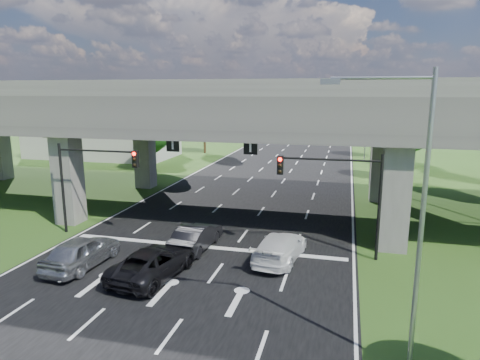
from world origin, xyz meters
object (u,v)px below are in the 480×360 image
at_px(streetlight_far, 369,127).
at_px(car_silver, 82,252).
at_px(car_white, 280,247).
at_px(car_trailing, 153,263).
at_px(car_dark, 196,237).
at_px(signal_left, 90,172).
at_px(streetlight_near, 410,204).
at_px(streetlight_beyond, 364,118).
at_px(signal_right, 340,185).

relative_size(streetlight_far, car_silver, 2.00).
bearing_deg(car_white, car_trailing, 40.16).
relative_size(car_dark, car_white, 0.90).
xyz_separation_m(signal_left, streetlight_far, (17.92, 20.06, 1.66)).
relative_size(streetlight_near, streetlight_beyond, 1.00).
bearing_deg(car_silver, streetlight_beyond, -107.87).
xyz_separation_m(streetlight_near, car_silver, (-15.50, 5.04, -4.97)).
bearing_deg(streetlight_near, streetlight_beyond, 90.00).
xyz_separation_m(car_white, car_trailing, (-5.87, -3.79, 0.01)).
distance_m(car_dark, car_trailing, 4.30).
xyz_separation_m(signal_left, car_white, (12.58, -1.39, -3.39)).
relative_size(signal_left, streetlight_near, 0.60).
bearing_deg(car_trailing, car_silver, 3.97).
height_order(car_dark, car_white, car_dark).
xyz_separation_m(streetlight_far, streetlight_beyond, (0.00, 16.00, 0.00)).
bearing_deg(car_dark, streetlight_near, 142.74).
xyz_separation_m(signal_right, car_white, (-3.07, -1.39, -3.39)).
bearing_deg(car_silver, signal_left, -60.85).
xyz_separation_m(streetlight_far, car_trailing, (-11.22, -25.23, -5.05)).
height_order(car_silver, car_trailing, car_silver).
height_order(signal_left, streetlight_far, streetlight_far).
bearing_deg(streetlight_far, streetlight_near, -90.00).
bearing_deg(signal_right, car_silver, -159.65).
bearing_deg(car_silver, streetlight_near, 164.84).
bearing_deg(streetlight_far, streetlight_beyond, 90.00).
height_order(streetlight_far, car_silver, streetlight_far).
relative_size(signal_right, streetlight_near, 0.60).
xyz_separation_m(signal_left, car_silver, (2.42, -4.91, -3.31)).
bearing_deg(car_silver, streetlight_far, -118.98).
height_order(signal_right, streetlight_near, streetlight_near).
height_order(signal_right, car_dark, signal_right).
height_order(streetlight_beyond, car_silver, streetlight_beyond).
height_order(signal_right, signal_left, same).
relative_size(car_silver, car_dark, 1.06).
height_order(streetlight_near, streetlight_far, same).
height_order(streetlight_near, car_white, streetlight_near).
distance_m(streetlight_far, car_silver, 29.80).
bearing_deg(streetlight_near, car_silver, 161.99).
distance_m(signal_left, streetlight_far, 26.95).
relative_size(signal_right, streetlight_beyond, 0.60).
bearing_deg(signal_left, car_dark, -7.19).
bearing_deg(signal_right, car_trailing, -149.96).
bearing_deg(signal_left, streetlight_far, 48.22).
bearing_deg(streetlight_beyond, signal_left, -116.43).
bearing_deg(car_white, streetlight_far, -96.65).
xyz_separation_m(streetlight_near, car_trailing, (-11.22, 4.77, -5.05)).
xyz_separation_m(streetlight_beyond, car_trailing, (-11.22, -41.23, -5.05)).
bearing_deg(streetlight_far, signal_right, -96.47).
height_order(signal_right, streetlight_far, streetlight_far).
xyz_separation_m(signal_left, car_trailing, (6.70, -5.17, -3.39)).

